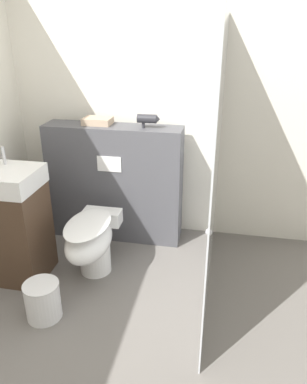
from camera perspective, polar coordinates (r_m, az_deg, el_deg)
ground_plane at (r=2.56m, az=-8.07°, el=-24.97°), size 12.00×12.00×0.00m
wall_back at (r=3.53m, az=0.47°, el=13.03°), size 8.00×0.06×2.50m
partition_panel at (r=3.57m, az=-5.89°, el=1.36°), size 1.26×0.29×1.11m
shower_glass at (r=2.66m, az=9.55°, el=3.64°), size 0.04×1.73×2.02m
toilet at (r=3.11m, az=-9.42°, el=-7.41°), size 0.34×0.71×0.52m
sink_vanity at (r=3.23m, az=-21.47°, el=-4.54°), size 0.60×0.44×1.08m
hair_drier at (r=3.27m, az=-0.83°, el=11.07°), size 0.20×0.08×0.12m
folded_towel at (r=3.46m, az=-8.50°, el=10.66°), size 0.25×0.18×0.06m
waste_bin at (r=2.87m, az=-16.50°, el=-15.58°), size 0.25×0.25×0.28m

